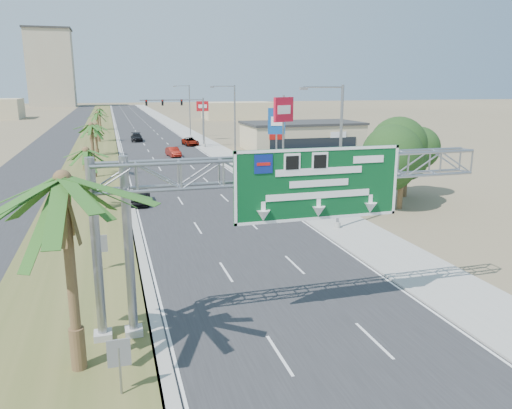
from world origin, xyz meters
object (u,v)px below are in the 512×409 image
object	(u,v)px
sign_gantry	(279,183)
car_far	(137,137)
car_left_lane	(140,196)
store_building	(302,136)
pole_sign_red_near	(283,115)
pole_sign_blue	(277,124)
pole_sign_red_far	(203,109)
palm_near	(62,181)
car_right_lane	(190,142)
car_mid_lane	(173,152)
signal_mast	(191,118)

from	to	relation	value
sign_gantry	car_far	size ratio (longest dim) A/B	3.37
car_left_lane	car_far	size ratio (longest dim) A/B	0.85
store_building	pole_sign_red_near	xyz separation A→B (m)	(-13.00, -27.94, 5.10)
pole_sign_blue	pole_sign_red_far	bearing A→B (deg)	93.33
palm_near	pole_sign_red_near	distance (m)	35.14
car_far	pole_sign_red_far	size ratio (longest dim) A/B	0.68
store_building	car_right_lane	bearing A→B (deg)	150.88
store_building	car_mid_lane	size ratio (longest dim) A/B	4.43
car_left_lane	palm_near	bearing A→B (deg)	-92.18
sign_gantry	pole_sign_red_near	xyz separation A→B (m)	(10.06, 28.14, 1.04)
store_building	palm_near	bearing A→B (deg)	-118.28
signal_mast	car_right_lane	bearing A→B (deg)	85.42
pole_sign_blue	pole_sign_red_near	bearing A→B (deg)	-104.15
palm_near	car_right_lane	size ratio (longest dim) A/B	1.77
sign_gantry	car_far	xyz separation A→B (m)	(-1.88, 74.52, -5.34)
car_right_lane	pole_sign_blue	size ratio (longest dim) A/B	0.62
car_far	pole_sign_blue	bearing A→B (deg)	-69.00
car_mid_lane	store_building	bearing A→B (deg)	1.73
pole_sign_red_near	pole_sign_blue	world-z (taller)	pole_sign_red_near
palm_near	car_mid_lane	xyz separation A→B (m)	(10.16, 54.40, -6.26)
signal_mast	pole_sign_red_near	bearing A→B (deg)	-83.56
sign_gantry	palm_near	world-z (taller)	palm_near
sign_gantry	car_far	bearing A→B (deg)	91.44
signal_mast	car_right_lane	xyz separation A→B (m)	(0.26, 3.25, -4.20)
car_mid_lane	pole_sign_red_far	world-z (taller)	pole_sign_red_far
palm_near	pole_sign_red_far	bearing A→B (deg)	76.29
pole_sign_red_near	signal_mast	bearing A→B (deg)	96.44
palm_near	car_left_lane	distance (m)	26.79
car_left_lane	pole_sign_red_near	bearing A→B (deg)	22.38
signal_mast	store_building	bearing A→B (deg)	-19.54
store_building	car_mid_lane	distance (m)	21.39
pole_sign_blue	car_right_lane	bearing A→B (deg)	101.14
car_mid_lane	pole_sign_red_far	distance (m)	22.30
signal_mast	car_right_lane	distance (m)	5.32
car_left_lane	car_right_lane	size ratio (longest dim) A/B	0.90
car_right_lane	pole_sign_red_far	bearing A→B (deg)	59.01
car_left_lane	car_far	world-z (taller)	car_far
car_mid_lane	car_far	size ratio (longest dim) A/B	0.82
car_left_lane	signal_mast	bearing A→B (deg)	80.36
car_far	palm_near	bearing A→B (deg)	-93.95
sign_gantry	car_mid_lane	distance (m)	52.79
palm_near	car_right_lane	world-z (taller)	palm_near
palm_near	car_far	xyz separation A→B (m)	(6.26, 76.45, -6.21)
palm_near	pole_sign_blue	size ratio (longest dim) A/B	1.10
store_building	car_far	xyz separation A→B (m)	(-24.94, 18.45, -1.28)
pole_sign_blue	palm_near	bearing A→B (deg)	-117.86
sign_gantry	pole_sign_blue	world-z (taller)	pole_sign_blue
car_right_lane	pole_sign_red_near	distance (m)	37.89
car_mid_lane	pole_sign_red_far	xyz separation A→B (m)	(8.04, 20.18, 5.06)
store_building	pole_sign_red_near	world-z (taller)	pole_sign_red_near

